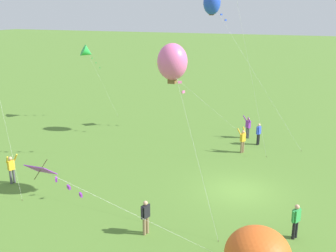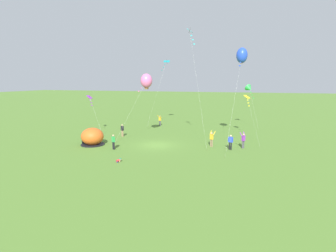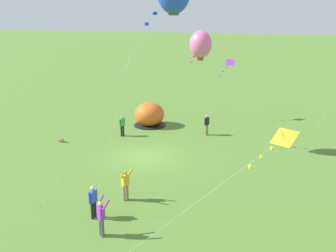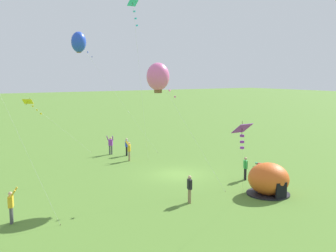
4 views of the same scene
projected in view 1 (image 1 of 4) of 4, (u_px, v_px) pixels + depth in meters
The scene contains 12 objects.
ground_plane at pixel (239, 191), 22.98m from camera, with size 300.00×300.00×0.00m, color #517A2D.
person_flying_kite at pixel (243, 140), 28.86m from camera, with size 0.72×0.66×1.89m.
person_arms_raised at pixel (248, 126), 32.15m from camera, with size 0.68×0.72×1.89m.
person_far_back at pixel (259, 133), 30.56m from camera, with size 0.57×0.34×1.72m.
person_near_tent at pixel (11, 168), 23.72m from camera, with size 0.71×0.61×1.89m.
person_with_toddler at pixel (146, 216), 18.32m from camera, with size 0.56×0.36×1.72m.
person_watching_sky at pixel (296, 220), 17.97m from camera, with size 0.53×0.39×1.72m.
kite_pink at pixel (172, 62), 19.70m from camera, with size 3.82×4.21×8.60m.
kite_blue at pixel (212, 3), 29.88m from camera, with size 1.70×8.22×11.62m.
kite_green at pixel (87, 52), 36.34m from camera, with size 2.61×2.90×7.09m.
kite_purple at pixel (51, 176), 12.60m from camera, with size 5.49×5.30×5.67m.
kite_yellow at pixel (166, 70), 33.70m from camera, with size 2.27×6.88×5.80m.
Camera 1 is at (-21.02, -3.73, 10.21)m, focal length 42.00 mm.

